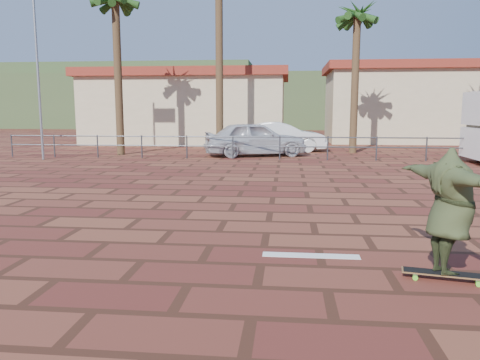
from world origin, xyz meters
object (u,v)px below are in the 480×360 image
object	(u,v)px
car_white	(281,137)
longboard	(446,274)
skateboarder	(450,211)
car_silver	(255,139)

from	to	relation	value
car_white	longboard	bearing A→B (deg)	-177.85
skateboarder	car_white	size ratio (longest dim) A/B	0.43
skateboarder	car_white	world-z (taller)	skateboarder
car_silver	longboard	bearing A→B (deg)	175.97
skateboarder	car_white	bearing A→B (deg)	-9.32
skateboarder	car_silver	world-z (taller)	skateboarder
longboard	car_white	world-z (taller)	car_white
longboard	skateboarder	xyz separation A→B (m)	(0.00, -0.00, 0.80)
skateboarder	car_silver	size ratio (longest dim) A/B	0.41
skateboarder	car_white	xyz separation A→B (m)	(-2.32, 18.02, -0.14)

